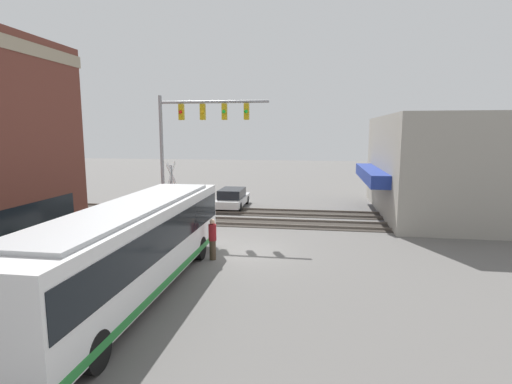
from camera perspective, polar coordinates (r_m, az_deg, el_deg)
ground_plane at (r=18.58m, az=-1.83°, el=-8.59°), size 120.00×120.00×0.00m
shop_building at (r=29.44m, az=26.06°, el=3.38°), size 13.24×10.33×6.54m
city_bus at (r=14.13m, az=-17.24°, el=-7.27°), size 12.33×2.59×3.10m
traffic_signal_gantry at (r=23.43m, az=-8.95°, el=8.85°), size 0.42×6.42×7.56m
crossing_signal at (r=23.66m, az=-11.99°, el=0.65°), size 1.41×1.18×3.81m
rail_track_near at (r=24.30m, az=0.76°, el=-4.39°), size 2.60×60.00×0.15m
rail_track_far at (r=27.40m, az=1.70°, el=-2.90°), size 2.60×60.00×0.15m
parked_car_white at (r=29.21m, az=-3.39°, el=-0.94°), size 4.69×1.82×1.40m
pedestrian_near_bus at (r=17.41m, az=-6.23°, el=-6.67°), size 0.34×0.34×1.79m
pedestrian_at_crossing at (r=23.50m, az=-12.88°, el=-2.77°), size 0.34×0.34×1.84m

